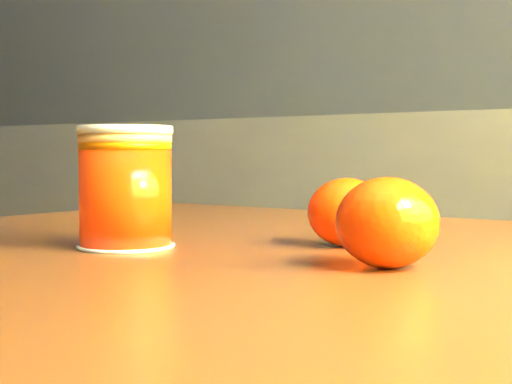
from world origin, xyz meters
The scene contains 5 objects.
kitchen_counter centered at (0.00, 1.45, 0.45)m, with size 3.15×0.60×0.90m, color #545459.
table centered at (0.96, 0.06, 0.64)m, with size 1.00×0.73×0.73m.
juice_glass centered at (0.80, 0.00, 0.78)m, with size 0.07×0.07×0.09m.
orange_front centered at (1.01, 0.02, 0.76)m, with size 0.07×0.07×0.06m, color #FF3A05.
orange_back centered at (0.94, 0.10, 0.76)m, with size 0.06×0.06×0.05m, color #FF3A05.
Camera 1 is at (1.19, -0.41, 0.80)m, focal length 50.00 mm.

